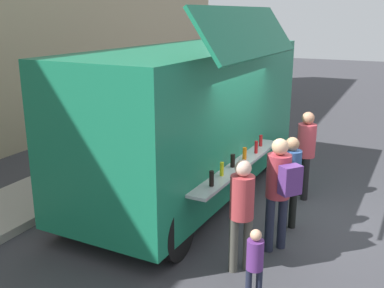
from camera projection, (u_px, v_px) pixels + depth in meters
name	position (u px, v px, depth m)	size (l,w,h in m)	color
ground_plane	(285.00, 216.00, 8.22)	(60.00, 60.00, 0.00)	#38383D
food_truck_main	(192.00, 117.00, 8.81)	(6.24, 2.94, 3.65)	#197753
trash_bin	(178.00, 119.00, 13.46)	(0.60, 0.60, 1.01)	#2C5F39
customer_front_ordering	(290.00, 175.00, 7.45)	(0.33, 0.33, 1.62)	black
customer_mid_with_backpack	(280.00, 184.00, 6.72)	(0.53, 0.57, 1.79)	#1E2235
customer_rear_waiting	(242.00, 206.00, 6.21)	(0.34, 0.34, 1.66)	#4B4A41
customer_extra_browsing	(306.00, 147.00, 8.75)	(0.35, 0.35, 1.74)	black
child_near_queue	(255.00, 261.00, 5.54)	(0.21, 0.21, 1.04)	#1E2437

